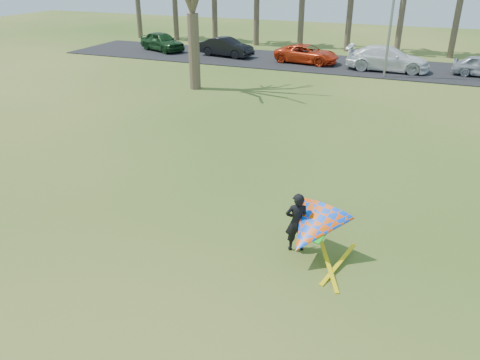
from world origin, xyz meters
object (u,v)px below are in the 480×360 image
at_px(car_3, 388,59).
at_px(streetlight, 396,4).
at_px(car_1, 226,47).
at_px(car_0, 162,41).
at_px(car_2, 307,54).
at_px(kite_flyer, 310,228).

bearing_deg(car_3, streetlight, -173.85).
bearing_deg(car_1, car_0, 96.69).
bearing_deg(car_2, car_1, 95.48).
bearing_deg(streetlight, car_3, 96.31).
xyz_separation_m(streetlight, kite_flyer, (0.29, -21.46, -3.62)).
bearing_deg(car_0, streetlight, -75.19).
xyz_separation_m(streetlight, car_0, (-18.28, 3.12, -3.66)).
height_order(car_0, kite_flyer, kite_flyer).
height_order(car_1, car_2, car_1).
relative_size(streetlight, car_3, 1.47).
bearing_deg(kite_flyer, car_3, 91.26).
bearing_deg(kite_flyer, car_0, 127.07).
relative_size(car_0, car_2, 0.95).
bearing_deg(car_3, kite_flyer, -178.90).
xyz_separation_m(car_0, car_1, (5.92, -0.35, -0.04)).
height_order(streetlight, car_1, streetlight).
bearing_deg(kite_flyer, car_1, 117.57).
relative_size(car_1, kite_flyer, 1.79).
bearing_deg(car_2, kite_flyer, -158.18).
distance_m(car_1, kite_flyer, 27.33).
height_order(streetlight, car_3, streetlight).
distance_m(streetlight, kite_flyer, 21.77).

